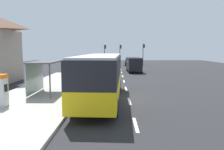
% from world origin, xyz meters
% --- Properties ---
extents(ground_plane, '(56.00, 92.00, 0.04)m').
position_xyz_m(ground_plane, '(0.00, 14.00, -0.02)').
color(ground_plane, '#262628').
extents(sidewalk_platform, '(6.20, 30.00, 0.18)m').
position_xyz_m(sidewalk_platform, '(-6.40, 2.00, 0.09)').
color(sidewalk_platform, '#ADAAA3').
rests_on(sidewalk_platform, ground).
extents(lane_stripe_seg_0, '(0.16, 2.20, 0.01)m').
position_xyz_m(lane_stripe_seg_0, '(0.25, -6.00, 0.01)').
color(lane_stripe_seg_0, silver).
rests_on(lane_stripe_seg_0, ground).
extents(lane_stripe_seg_1, '(0.16, 2.20, 0.01)m').
position_xyz_m(lane_stripe_seg_1, '(0.25, -1.00, 0.01)').
color(lane_stripe_seg_1, silver).
rests_on(lane_stripe_seg_1, ground).
extents(lane_stripe_seg_2, '(0.16, 2.20, 0.01)m').
position_xyz_m(lane_stripe_seg_2, '(0.25, 4.00, 0.01)').
color(lane_stripe_seg_2, silver).
rests_on(lane_stripe_seg_2, ground).
extents(lane_stripe_seg_3, '(0.16, 2.20, 0.01)m').
position_xyz_m(lane_stripe_seg_3, '(0.25, 9.00, 0.01)').
color(lane_stripe_seg_3, silver).
rests_on(lane_stripe_seg_3, ground).
extents(lane_stripe_seg_4, '(0.16, 2.20, 0.01)m').
position_xyz_m(lane_stripe_seg_4, '(0.25, 14.00, 0.01)').
color(lane_stripe_seg_4, silver).
rests_on(lane_stripe_seg_4, ground).
extents(lane_stripe_seg_5, '(0.16, 2.20, 0.01)m').
position_xyz_m(lane_stripe_seg_5, '(0.25, 19.00, 0.01)').
color(lane_stripe_seg_5, silver).
rests_on(lane_stripe_seg_5, ground).
extents(lane_stripe_seg_6, '(0.16, 2.20, 0.01)m').
position_xyz_m(lane_stripe_seg_6, '(0.25, 24.00, 0.01)').
color(lane_stripe_seg_6, silver).
rests_on(lane_stripe_seg_6, ground).
extents(lane_stripe_seg_7, '(0.16, 2.20, 0.01)m').
position_xyz_m(lane_stripe_seg_7, '(0.25, 29.00, 0.01)').
color(lane_stripe_seg_7, silver).
rests_on(lane_stripe_seg_7, ground).
extents(bus, '(2.94, 11.10, 3.21)m').
position_xyz_m(bus, '(-1.71, -0.96, 1.84)').
color(bus, yellow).
rests_on(bus, ground).
extents(white_van, '(2.18, 5.26, 2.30)m').
position_xyz_m(white_van, '(2.20, 19.54, 1.34)').
color(white_van, black).
rests_on(white_van, ground).
extents(sedan_near, '(1.96, 4.46, 1.52)m').
position_xyz_m(sedan_near, '(2.30, 34.28, 0.79)').
color(sedan_near, black).
rests_on(sedan_near, ground).
extents(ticket_machine, '(0.66, 0.76, 1.94)m').
position_xyz_m(ticket_machine, '(-7.56, -3.25, 1.17)').
color(ticket_machine, silver).
rests_on(ticket_machine, sidewalk_platform).
extents(recycling_bin_green, '(0.52, 0.52, 0.95)m').
position_xyz_m(recycling_bin_green, '(-4.20, 1.80, 0.66)').
color(recycling_bin_green, green).
rests_on(recycling_bin_green, sidewalk_platform).
extents(recycling_bin_orange, '(0.52, 0.52, 0.95)m').
position_xyz_m(recycling_bin_orange, '(-4.20, 2.50, 0.66)').
color(recycling_bin_orange, orange).
rests_on(recycling_bin_orange, sidewalk_platform).
extents(traffic_light_near_side, '(0.49, 0.28, 4.84)m').
position_xyz_m(traffic_light_near_side, '(5.50, 34.44, 3.23)').
color(traffic_light_near_side, '#2D2D2D').
rests_on(traffic_light_near_side, ground).
extents(traffic_light_far_side, '(0.49, 0.28, 4.66)m').
position_xyz_m(traffic_light_far_side, '(-3.10, 35.24, 3.11)').
color(traffic_light_far_side, '#2D2D2D').
rests_on(traffic_light_far_side, ground).
extents(traffic_light_median, '(0.49, 0.28, 4.67)m').
position_xyz_m(traffic_light_median, '(0.40, 36.04, 3.12)').
color(traffic_light_median, '#2D2D2D').
rests_on(traffic_light_median, ground).
extents(bus_shelter, '(1.80, 4.00, 2.50)m').
position_xyz_m(bus_shelter, '(-6.41, 0.88, 2.10)').
color(bus_shelter, '#4C4C51').
rests_on(bus_shelter, sidewalk_platform).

